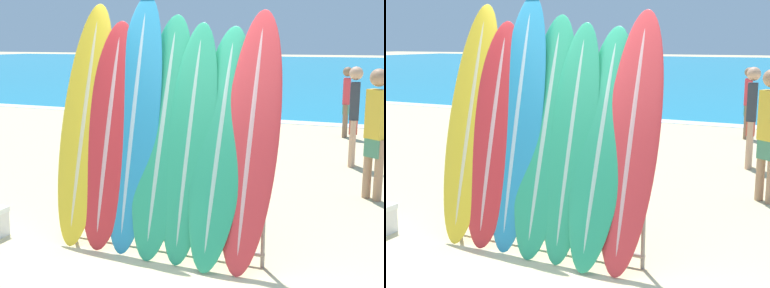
% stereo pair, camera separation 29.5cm
% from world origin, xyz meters
% --- Properties ---
extents(ground_plane, '(160.00, 160.00, 0.00)m').
position_xyz_m(ground_plane, '(0.00, 0.00, 0.00)').
color(ground_plane, beige).
extents(surfboard_rack, '(2.17, 0.04, 0.94)m').
position_xyz_m(surfboard_rack, '(-0.27, 0.65, 0.51)').
color(surfboard_rack, gray).
rests_on(surfboard_rack, ground_plane).
extents(surfboard_slot_0, '(0.58, 0.80, 2.50)m').
position_xyz_m(surfboard_slot_0, '(-1.18, 0.71, 1.25)').
color(surfboard_slot_0, yellow).
rests_on(surfboard_slot_0, ground_plane).
extents(surfboard_slot_1, '(0.60, 0.70, 2.32)m').
position_xyz_m(surfboard_slot_1, '(-0.86, 0.68, 1.16)').
color(surfboard_slot_1, red).
rests_on(surfboard_slot_1, ground_plane).
extents(surfboard_slot_2, '(0.55, 0.75, 2.58)m').
position_xyz_m(surfboard_slot_2, '(-0.59, 0.71, 1.29)').
color(surfboard_slot_2, teal).
rests_on(surfboard_slot_2, ground_plane).
extents(surfboard_slot_3, '(0.57, 0.83, 2.38)m').
position_xyz_m(surfboard_slot_3, '(-0.27, 0.71, 1.19)').
color(surfboard_slot_3, '#289E70').
rests_on(surfboard_slot_3, ground_plane).
extents(surfboard_slot_4, '(0.50, 0.77, 2.29)m').
position_xyz_m(surfboard_slot_4, '(0.03, 0.69, 1.15)').
color(surfboard_slot_4, '#289E70').
rests_on(surfboard_slot_4, ground_plane).
extents(surfboard_slot_5, '(0.54, 0.92, 2.26)m').
position_xyz_m(surfboard_slot_5, '(0.34, 0.69, 1.13)').
color(surfboard_slot_5, '#289E70').
rests_on(surfboard_slot_5, ground_plane).
extents(surfboard_slot_6, '(0.53, 0.83, 2.41)m').
position_xyz_m(surfboard_slot_6, '(0.64, 0.71, 1.20)').
color(surfboard_slot_6, red).
rests_on(surfboard_slot_6, ground_plane).
extents(person_near_water, '(0.30, 0.28, 1.75)m').
position_xyz_m(person_near_water, '(1.54, 3.37, 0.96)').
color(person_near_water, '#A87A5B').
rests_on(person_near_water, ground_plane).
extents(person_mid_beach, '(0.23, 0.28, 1.69)m').
position_xyz_m(person_mid_beach, '(1.05, 5.29, 0.92)').
color(person_mid_beach, tan).
rests_on(person_mid_beach, ground_plane).
extents(person_far_left, '(0.21, 0.26, 1.55)m').
position_xyz_m(person_far_left, '(0.57, 8.11, 0.85)').
color(person_far_left, '#846047').
rests_on(person_far_left, ground_plane).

